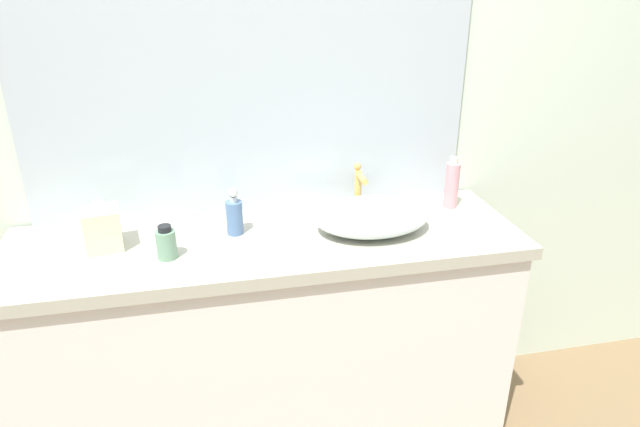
# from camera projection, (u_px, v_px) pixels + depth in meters

# --- Properties ---
(bathroom_wall_rear) EXTENTS (6.00, 0.06, 2.60)m
(bathroom_wall_rear) POSITION_uv_depth(u_px,v_px,m) (279.00, 100.00, 2.01)
(bathroom_wall_rear) COLOR silver
(bathroom_wall_rear) RESTS_ON ground
(vanity_counter) EXTENTS (1.74, 0.53, 0.90)m
(vanity_counter) POSITION_uv_depth(u_px,v_px,m) (271.00, 347.00, 2.05)
(vanity_counter) COLOR white
(vanity_counter) RESTS_ON ground
(wall_mirror_panel) EXTENTS (1.58, 0.01, 1.12)m
(wall_mirror_panel) POSITION_uv_depth(u_px,v_px,m) (250.00, 55.00, 1.89)
(wall_mirror_panel) COLOR #B2BCC6
(wall_mirror_panel) RESTS_ON vanity_counter
(sink_basin) EXTENTS (0.40, 0.29, 0.10)m
(sink_basin) POSITION_uv_depth(u_px,v_px,m) (372.00, 216.00, 1.91)
(sink_basin) COLOR silver
(sink_basin) RESTS_ON vanity_counter
(faucet) EXTENTS (0.03, 0.12, 0.18)m
(faucet) POSITION_uv_depth(u_px,v_px,m) (359.00, 184.00, 2.03)
(faucet) COLOR #DAA752
(faucet) RESTS_ON vanity_counter
(soap_dispenser) EXTENTS (0.06, 0.06, 0.17)m
(soap_dispenser) POSITION_uv_depth(u_px,v_px,m) (234.00, 215.00, 1.87)
(soap_dispenser) COLOR #5171A1
(soap_dispenser) RESTS_ON vanity_counter
(lotion_bottle) EXTENTS (0.06, 0.06, 0.11)m
(lotion_bottle) POSITION_uv_depth(u_px,v_px,m) (166.00, 243.00, 1.72)
(lotion_bottle) COLOR gray
(lotion_bottle) RESTS_ON vanity_counter
(perfume_bottle) EXTENTS (0.05, 0.05, 0.20)m
(perfume_bottle) POSITION_uv_depth(u_px,v_px,m) (452.00, 184.00, 2.08)
(perfume_bottle) COLOR pink
(perfume_bottle) RESTS_ON vanity_counter
(tissue_box) EXTENTS (0.13, 0.13, 0.18)m
(tissue_box) POSITION_uv_depth(u_px,v_px,m) (102.00, 227.00, 1.77)
(tissue_box) COLOR beige
(tissue_box) RESTS_ON vanity_counter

